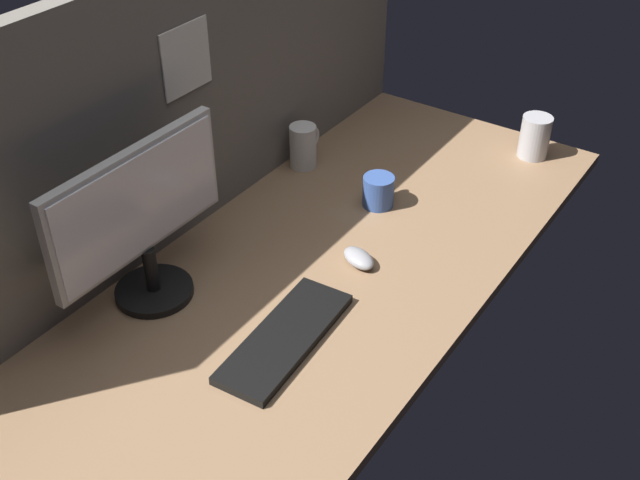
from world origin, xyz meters
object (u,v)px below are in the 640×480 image
at_px(keyboard, 285,337).
at_px(mug_ceramic_blue, 379,191).
at_px(mug_steel, 535,137).
at_px(monitor, 140,217).
at_px(mug_ceramic_white, 303,146).
at_px(mouse, 359,258).

xyz_separation_m(keyboard, mug_ceramic_blue, (0.57, 0.11, 0.03)).
bearing_deg(mug_ceramic_blue, mug_steel, -26.79).
bearing_deg(monitor, mug_steel, -23.91).
relative_size(mug_ceramic_blue, mug_ceramic_white, 0.91).
distance_m(monitor, mug_ceramic_blue, 0.68).
bearing_deg(monitor, mug_ceramic_white, 3.64).
distance_m(mouse, mug_ceramic_white, 0.49).
height_order(mouse, mug_ceramic_white, mug_ceramic_white).
relative_size(mug_ceramic_blue, mug_steel, 0.92).
xyz_separation_m(keyboard, mug_ceramic_white, (0.62, 0.39, 0.05)).
distance_m(keyboard, mug_steel, 1.06).
bearing_deg(mug_ceramic_blue, mug_ceramic_white, 79.14).
relative_size(mouse, mug_steel, 0.76).
height_order(monitor, mug_ceramic_blue, monitor).
distance_m(monitor, mug_steel, 1.21).
xyz_separation_m(keyboard, mug_steel, (1.05, -0.14, 0.05)).
bearing_deg(mug_ceramic_white, mug_ceramic_blue, -100.86).
bearing_deg(monitor, mug_ceramic_blue, -21.56).
bearing_deg(mouse, mug_ceramic_white, 72.79).
bearing_deg(mug_steel, mug_ceramic_blue, 153.21).
bearing_deg(mug_ceramic_white, mug_steel, -50.97).
relative_size(monitor, mug_steel, 3.78).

